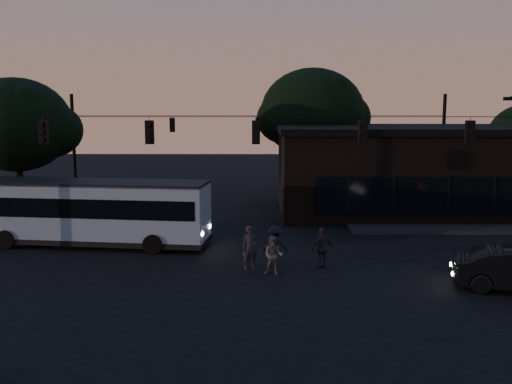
{
  "coord_description": "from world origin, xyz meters",
  "views": [
    {
      "loc": [
        0.19,
        -20.13,
        6.62
      ],
      "look_at": [
        0.0,
        4.0,
        3.0
      ],
      "focal_mm": 40.0,
      "sensor_mm": 36.0,
      "label": 1
    }
  ],
  "objects_px": {
    "pedestrian_b": "(273,256)",
    "pedestrian_c": "(322,248)",
    "bus": "(93,209)",
    "building": "(399,169)",
    "pedestrian_a": "(250,248)",
    "pedestrian_d": "(275,246)"
  },
  "relations": [
    {
      "from": "building",
      "to": "pedestrian_c",
      "type": "distance_m",
      "value": 14.8
    },
    {
      "from": "pedestrian_c",
      "to": "bus",
      "type": "bearing_deg",
      "value": -50.73
    },
    {
      "from": "building",
      "to": "pedestrian_a",
      "type": "height_order",
      "value": "building"
    },
    {
      "from": "building",
      "to": "bus",
      "type": "xyz_separation_m",
      "value": [
        -16.81,
        -9.35,
        -0.96
      ]
    },
    {
      "from": "bus",
      "to": "pedestrian_c",
      "type": "relative_size",
      "value": 6.53
    },
    {
      "from": "pedestrian_b",
      "to": "pedestrian_c",
      "type": "distance_m",
      "value": 2.23
    },
    {
      "from": "pedestrian_c",
      "to": "pedestrian_b",
      "type": "bearing_deg",
      "value": -5.89
    },
    {
      "from": "bus",
      "to": "pedestrian_a",
      "type": "distance_m",
      "value": 8.62
    },
    {
      "from": "bus",
      "to": "pedestrian_a",
      "type": "bearing_deg",
      "value": -21.02
    },
    {
      "from": "bus",
      "to": "pedestrian_b",
      "type": "height_order",
      "value": "bus"
    },
    {
      "from": "pedestrian_c",
      "to": "pedestrian_d",
      "type": "relative_size",
      "value": 1.04
    },
    {
      "from": "pedestrian_b",
      "to": "bus",
      "type": "bearing_deg",
      "value": 162.07
    },
    {
      "from": "pedestrian_a",
      "to": "bus",
      "type": "bearing_deg",
      "value": 143.19
    },
    {
      "from": "building",
      "to": "pedestrian_a",
      "type": "distance_m",
      "value": 16.34
    },
    {
      "from": "bus",
      "to": "building",
      "type": "bearing_deg",
      "value": 35.94
    },
    {
      "from": "pedestrian_a",
      "to": "pedestrian_b",
      "type": "distance_m",
      "value": 1.27
    },
    {
      "from": "pedestrian_d",
      "to": "bus",
      "type": "bearing_deg",
      "value": -20.15
    },
    {
      "from": "building",
      "to": "pedestrian_c",
      "type": "relative_size",
      "value": 8.89
    },
    {
      "from": "bus",
      "to": "pedestrian_c",
      "type": "xyz_separation_m",
      "value": [
        10.55,
        -3.93,
        -0.88
      ]
    },
    {
      "from": "building",
      "to": "pedestrian_b",
      "type": "relative_size",
      "value": 9.74
    },
    {
      "from": "pedestrian_c",
      "to": "pedestrian_d",
      "type": "xyz_separation_m",
      "value": [
        -1.93,
        0.54,
        -0.03
      ]
    },
    {
      "from": "bus",
      "to": "pedestrian_b",
      "type": "bearing_deg",
      "value": -22.79
    }
  ]
}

